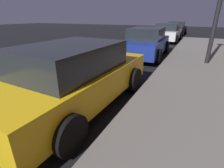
{
  "coord_description": "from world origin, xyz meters",
  "views": [
    {
      "loc": [
        5.18,
        0.46,
        1.96
      ],
      "look_at": [
        4.09,
        2.65,
        0.97
      ],
      "focal_mm": 26.82,
      "sensor_mm": 36.0,
      "label": 1
    }
  ],
  "objects_px": {
    "car_yellow_cab": "(75,76)",
    "car_black": "(176,28)",
    "car_blue": "(146,43)",
    "car_white": "(167,32)"
  },
  "relations": [
    {
      "from": "car_white",
      "to": "car_black",
      "type": "relative_size",
      "value": 0.98
    },
    {
      "from": "car_blue",
      "to": "car_black",
      "type": "bearing_deg",
      "value": 90.0
    },
    {
      "from": "car_blue",
      "to": "car_black",
      "type": "xyz_separation_m",
      "value": [
        -0.0,
        12.18,
        -0.0
      ]
    },
    {
      "from": "car_yellow_cab",
      "to": "car_white",
      "type": "bearing_deg",
      "value": 89.99
    },
    {
      "from": "car_blue",
      "to": "car_yellow_cab",
      "type": "bearing_deg",
      "value": -90.02
    },
    {
      "from": "car_blue",
      "to": "car_white",
      "type": "distance_m",
      "value": 6.42
    },
    {
      "from": "car_yellow_cab",
      "to": "car_blue",
      "type": "bearing_deg",
      "value": 89.98
    },
    {
      "from": "car_yellow_cab",
      "to": "car_black",
      "type": "distance_m",
      "value": 17.96
    },
    {
      "from": "car_blue",
      "to": "car_white",
      "type": "relative_size",
      "value": 1.05
    },
    {
      "from": "car_yellow_cab",
      "to": "car_black",
      "type": "height_order",
      "value": "same"
    }
  ]
}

